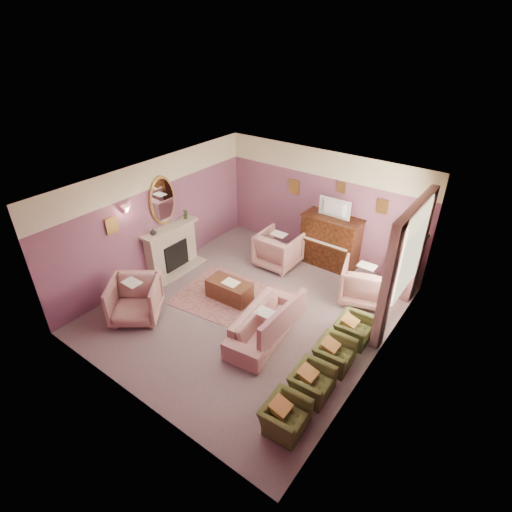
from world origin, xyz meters
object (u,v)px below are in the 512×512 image
Objects in this scene: floral_armchair_front at (135,298)px; olive_chair_c at (335,350)px; sofa at (265,319)px; olive_chair_b at (312,379)px; television at (333,208)px; floral_armchair_left at (278,248)px; floral_armchair_right at (365,281)px; side_table at (400,279)px; coffee_table at (229,290)px; olive_chair_a at (285,413)px; olive_chair_d at (354,326)px; piano at (330,242)px.

floral_armchair_front is 1.39× the size of olive_chair_c.
sofa reaches higher than olive_chair_b.
floral_armchair_front is 4.14m from olive_chair_c.
television reaches higher than olive_chair_c.
floral_armchair_left reaches higher than olive_chair_b.
floral_armchair_right reaches higher than olive_chair_b.
coffee_table is at bearing -139.42° from side_table.
olive_chair_a is at bearing -46.22° from sofa.
floral_armchair_right reaches higher than coffee_table.
floral_armchair_front is 3.96m from olive_chair_a.
floral_armchair_front is at bearing 174.80° from olive_chair_a.
olive_chair_c is (0.00, 0.82, 0.00)m from olive_chair_b.
sofa is 2.89× the size of side_table.
olive_chair_d is at bearing -73.83° from floral_armchair_right.
floral_armchair_right is 1.39× the size of olive_chair_a.
piano is 4.21m from olive_chair_b.
piano is at bearing 94.58° from sofa.
floral_armchair_front reaches higher than olive_chair_c.
piano is at bearing 38.40° from floral_armchair_left.
floral_armchair_left is 3.70m from floral_armchair_front.
olive_chair_a is at bearing -35.90° from coffee_table.
television reaches higher than side_table.
floral_armchair_right reaches higher than olive_chair_a.
floral_armchair_left is 1.43× the size of side_table.
floral_armchair_front is 5.87m from side_table.
olive_chair_d is (1.69, -2.15, -1.29)m from television.
coffee_table is at bearing 55.46° from floral_armchair_front.
olive_chair_d is (0.00, 1.64, 0.00)m from olive_chair_b.
television is 0.80× the size of floral_armchair_front.
floral_armchair_left is 4.71m from olive_chair_a.
floral_armchair_left is (-1.02, -0.75, -1.10)m from television.
sofa is 2.81× the size of olive_chair_d.
floral_armchair_left is at bearing 87.41° from coffee_table.
piano reaches higher than olive_chair_a.
piano is 1.40× the size of coffee_table.
olive_chair_a is at bearing -92.12° from side_table.
piano is 1.40× the size of floral_armchair_front.
television is 0.80× the size of floral_armchair_left.
olive_chair_b is at bearing 90.00° from olive_chair_a.
sofa is at bearing -20.96° from coffee_table.
floral_armchair_right is at bearing 100.11° from olive_chair_c.
side_table is (1.86, -0.10, -0.30)m from piano.
floral_armchair_front is (-1.23, -3.50, 0.00)m from floral_armchair_left.
olive_chair_a is at bearing -54.90° from floral_armchair_left.
floral_armchair_right is 1.37m from olive_chair_d.
olive_chair_b is at bearing -82.67° from floral_armchair_right.
olive_chair_b is 1.00× the size of olive_chair_c.
olive_chair_a is at bearing -90.00° from olive_chair_b.
floral_armchair_front is at bearing -134.35° from side_table.
olive_chair_d is (2.79, 0.44, 0.09)m from coffee_table.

